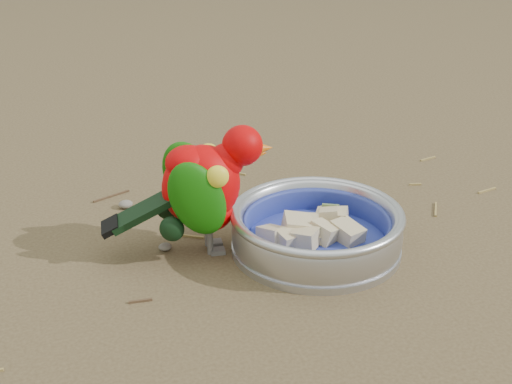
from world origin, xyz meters
name	(u,v)px	position (x,y,z in m)	size (l,w,h in m)	color
ground	(300,283)	(0.00, 0.00, 0.00)	(60.00, 60.00, 0.00)	brown
food_bowl	(316,245)	(0.06, 0.07, 0.01)	(0.23, 0.23, 0.02)	#B2B2BA
bowl_wall	(317,226)	(0.06, 0.07, 0.04)	(0.23, 0.23, 0.04)	#B2B2BA
fruit_wedges	(317,230)	(0.06, 0.07, 0.03)	(0.14, 0.14, 0.03)	#C6B287
lory_parrot	(204,194)	(-0.09, 0.12, 0.09)	(0.10, 0.21, 0.17)	#BF0103
ground_debris	(324,270)	(0.04, 0.01, 0.00)	(0.90, 0.80, 0.01)	olive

